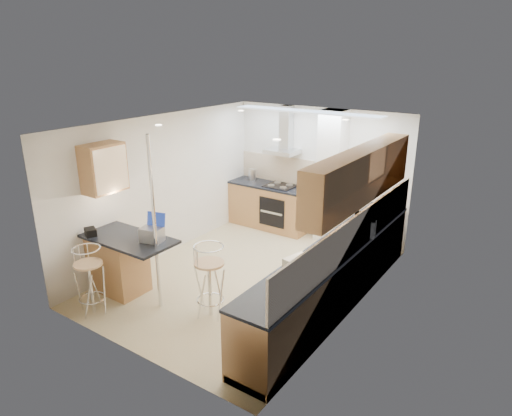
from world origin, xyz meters
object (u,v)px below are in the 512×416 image
Objects in this scene: microwave at (365,225)px; bar_stool_end at (210,281)px; laptop at (152,235)px; bread_bin at (299,265)px; bar_stool_near at (90,280)px.

microwave is 0.45× the size of bar_stool_end.
bar_stool_end is at bearing -6.63° from laptop.
microwave is at bearing 97.80° from bread_bin.
bar_stool_near is 2.92m from bread_bin.
bread_bin is at bearing 153.92° from microwave.
laptop is 0.30× the size of bar_stool_near.
laptop is 1.07m from bar_stool_end.
bread_bin is at bearing -33.76° from bar_stool_end.
bar_stool_end is 3.14× the size of bread_bin.
laptop is 0.28× the size of bar_stool_end.
bar_stool_end reaches higher than bar_stool_near.
bread_bin is (2.64, 1.15, 0.51)m from bar_stool_near.
bar_stool_end is (-1.43, -1.90, -0.52)m from microwave.
bread_bin is (-0.19, -1.64, -0.04)m from microwave.
laptop is at bearing 111.55° from microwave.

